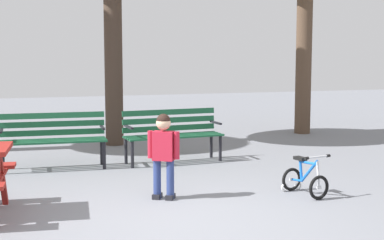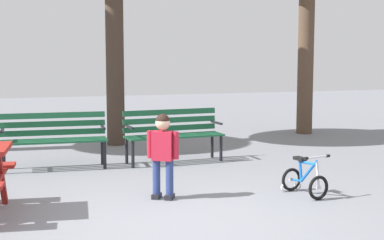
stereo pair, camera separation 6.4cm
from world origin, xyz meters
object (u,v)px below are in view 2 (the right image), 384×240
object	(u,v)px
park_bench_left	(173,131)
park_bench_far_left	(54,135)
child_standing	(163,149)
kids_bicycle	(304,179)

from	to	relation	value
park_bench_left	park_bench_far_left	bearing A→B (deg)	177.78
park_bench_far_left	child_standing	world-z (taller)	child_standing
child_standing	park_bench_left	bearing A→B (deg)	70.97
kids_bicycle	park_bench_far_left	bearing A→B (deg)	136.12
park_bench_far_left	kids_bicycle	xyz separation A→B (m)	(2.83, -2.72, -0.31)
park_bench_left	kids_bicycle	world-z (taller)	park_bench_left
park_bench_left	child_standing	bearing A→B (deg)	-109.03
park_bench_far_left	park_bench_left	size ratio (longest dim) A/B	1.00
park_bench_far_left	kids_bicycle	bearing A→B (deg)	-43.88
park_bench_far_left	kids_bicycle	size ratio (longest dim) A/B	2.68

